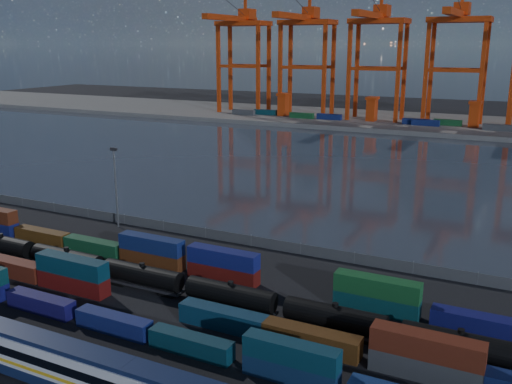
% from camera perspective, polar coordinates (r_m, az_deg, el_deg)
% --- Properties ---
extents(ground, '(700.00, 700.00, 0.00)m').
position_cam_1_polar(ground, '(85.51, -9.23, -11.08)').
color(ground, black).
rests_on(ground, ground).
extents(harbor_water, '(700.00, 700.00, 0.00)m').
position_cam_1_polar(harbor_water, '(177.02, 10.97, 2.33)').
color(harbor_water, '#2C333F').
rests_on(harbor_water, ground).
extents(far_quay, '(700.00, 70.00, 2.00)m').
position_cam_1_polar(far_quay, '(278.10, 17.00, 6.57)').
color(far_quay, '#514F4C').
rests_on(far_quay, ground).
extents(passenger_train, '(78.00, 3.21, 5.51)m').
position_cam_1_polar(passenger_train, '(70.93, -21.04, -15.11)').
color(passenger_train, silver).
rests_on(passenger_train, ground).
extents(container_row_south, '(139.45, 2.27, 4.85)m').
position_cam_1_polar(container_row_south, '(82.24, -17.13, -11.18)').
color(container_row_south, '#3F4344').
rests_on(container_row_south, ground).
extents(container_row_mid, '(141.22, 2.55, 5.43)m').
position_cam_1_polar(container_row_mid, '(77.30, -2.87, -12.31)').
color(container_row_mid, '#46484C').
rests_on(container_row_mid, ground).
extents(container_row_north, '(140.97, 2.46, 5.24)m').
position_cam_1_polar(container_row_north, '(96.07, -7.78, -6.65)').
color(container_row_north, '#101A53').
rests_on(container_row_north, ground).
extents(tanker_string, '(122.57, 3.02, 4.33)m').
position_cam_1_polar(tanker_string, '(94.91, -15.01, -7.31)').
color(tanker_string, black).
rests_on(tanker_string, ground).
extents(waterfront_fence, '(160.12, 0.12, 2.20)m').
position_cam_1_polar(waterfront_fence, '(107.19, -0.48, -4.90)').
color(waterfront_fence, '#595B5E').
rests_on(waterfront_fence, ground).
extents(yard_light_mast, '(1.60, 0.40, 16.60)m').
position_cam_1_polar(yard_light_mast, '(119.49, -13.85, 0.87)').
color(yard_light_mast, slate).
rests_on(yard_light_mast, ground).
extents(gantry_cranes, '(201.03, 49.97, 67.67)m').
position_cam_1_polar(gantry_cranes, '(270.52, 15.78, 15.06)').
color(gantry_cranes, '#C4380D').
rests_on(gantry_cranes, ground).
extents(quay_containers, '(172.58, 10.99, 2.60)m').
position_cam_1_polar(quay_containers, '(265.74, 14.13, 6.91)').
color(quay_containers, navy).
rests_on(quay_containers, far_quay).
extents(straddle_carriers, '(140.00, 7.00, 11.10)m').
position_cam_1_polar(straddle_carriers, '(267.95, 16.20, 7.81)').
color(straddle_carriers, '#C4380D').
rests_on(straddle_carriers, far_quay).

